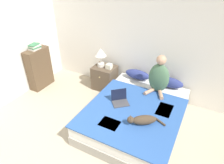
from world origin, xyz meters
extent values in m
cube|color=silver|center=(0.00, 3.03, 1.27)|extent=(5.27, 0.05, 2.55)
cube|color=silver|center=(-2.16, 1.50, 1.27)|extent=(0.05, 4.01, 2.55)
cube|color=#9E998E|center=(0.50, 1.96, 0.09)|extent=(1.53, 2.02, 0.19)
cube|color=silver|center=(0.50, 1.96, 0.29)|extent=(1.51, 1.99, 0.21)
cube|color=#2D569E|center=(0.50, 1.76, 0.40)|extent=(1.58, 1.62, 0.02)
cube|color=silver|center=(0.29, 1.33, 0.41)|extent=(0.31, 0.24, 0.01)
cube|color=silver|center=(0.97, 2.07, 0.41)|extent=(0.24, 0.38, 0.01)
ellipsoid|color=navy|center=(0.16, 2.84, 0.51)|extent=(0.55, 0.20, 0.20)
ellipsoid|color=navy|center=(0.85, 2.84, 0.51)|extent=(0.55, 0.20, 0.20)
ellipsoid|color=#476B4C|center=(0.68, 2.58, 0.71)|extent=(0.39, 0.22, 0.58)
sphere|color=tan|center=(0.68, 2.58, 1.08)|extent=(0.18, 0.18, 0.18)
cylinder|color=tan|center=(0.57, 2.44, 0.45)|extent=(0.18, 0.28, 0.07)
cylinder|color=tan|center=(0.79, 2.44, 0.45)|extent=(0.18, 0.28, 0.07)
ellipsoid|color=#473828|center=(0.77, 1.58, 0.49)|extent=(0.41, 0.35, 0.15)
sphere|color=#473828|center=(0.59, 1.46, 0.51)|extent=(0.11, 0.11, 0.11)
cone|color=#473828|center=(0.61, 1.43, 0.55)|extent=(0.05, 0.05, 0.05)
cone|color=#473828|center=(0.58, 1.48, 0.55)|extent=(0.05, 0.05, 0.05)
cylinder|color=#473828|center=(0.99, 1.73, 0.43)|extent=(0.21, 0.12, 0.03)
cube|color=#424247|center=(0.23, 1.86, 0.42)|extent=(0.35, 0.34, 0.02)
cube|color=black|center=(0.15, 1.96, 0.53)|extent=(0.25, 0.23, 0.21)
cube|color=brown|center=(-0.60, 2.74, 0.28)|extent=(0.50, 0.43, 0.55)
sphere|color=tan|center=(-0.60, 2.52, 0.40)|extent=(0.03, 0.03, 0.03)
cylinder|color=beige|center=(-0.69, 2.74, 0.59)|extent=(0.16, 0.16, 0.07)
cylinder|color=beige|center=(-0.69, 2.74, 0.72)|extent=(0.02, 0.02, 0.18)
cone|color=white|center=(-0.69, 2.74, 0.89)|extent=(0.25, 0.25, 0.17)
cube|color=beige|center=(-0.47, 2.73, 0.61)|extent=(0.12, 0.12, 0.11)
ellipsoid|color=white|center=(-0.47, 2.73, 0.68)|extent=(0.06, 0.04, 0.03)
cube|color=brown|center=(-1.98, 2.11, 0.47)|extent=(0.24, 0.57, 0.94)
cube|color=beige|center=(-1.99, 2.11, 0.96)|extent=(0.19, 0.22, 0.04)
cube|color=#3D7A51|center=(-1.98, 2.11, 0.99)|extent=(0.20, 0.23, 0.02)
cube|color=beige|center=(-1.98, 2.12, 1.02)|extent=(0.18, 0.24, 0.03)
cube|color=#3D7A51|center=(-1.99, 2.11, 1.05)|extent=(0.17, 0.24, 0.03)
camera|label=1|loc=(1.42, -0.72, 2.62)|focal=32.00mm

